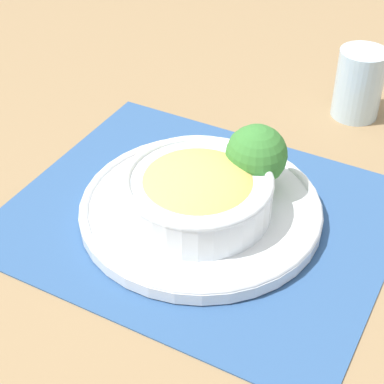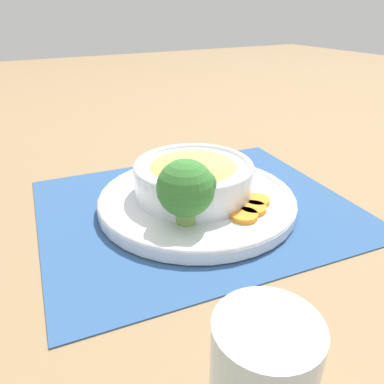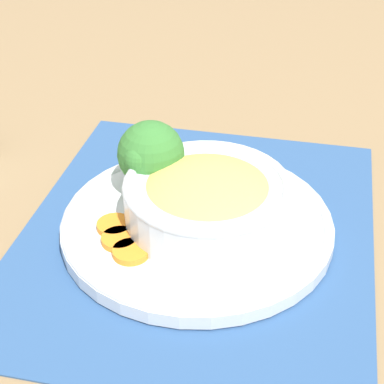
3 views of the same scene
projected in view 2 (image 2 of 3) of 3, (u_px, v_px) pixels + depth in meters
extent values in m
plane|color=#8C704C|center=(197.00, 208.00, 0.60)|extent=(4.00, 4.00, 0.00)
cube|color=#2D5184|center=(197.00, 206.00, 0.60)|extent=(0.51, 0.44, 0.00)
cylinder|color=silver|center=(197.00, 201.00, 0.59)|extent=(0.31, 0.31, 0.02)
torus|color=silver|center=(197.00, 196.00, 0.59)|extent=(0.31, 0.31, 0.01)
cylinder|color=silver|center=(191.00, 180.00, 0.58)|extent=(0.18, 0.18, 0.05)
torus|color=silver|center=(191.00, 166.00, 0.57)|extent=(0.19, 0.19, 0.01)
ellipsoid|color=#E0B75B|center=(191.00, 173.00, 0.58)|extent=(0.15, 0.15, 0.05)
cylinder|color=#759E51|center=(186.00, 215.00, 0.51)|extent=(0.03, 0.03, 0.02)
sphere|color=#387A33|center=(186.00, 188.00, 0.49)|extent=(0.08, 0.08, 0.08)
sphere|color=#387A33|center=(203.00, 183.00, 0.49)|extent=(0.04, 0.04, 0.04)
sphere|color=#387A33|center=(170.00, 186.00, 0.49)|extent=(0.03, 0.03, 0.03)
cylinder|color=orange|center=(244.00, 216.00, 0.53)|extent=(0.04, 0.04, 0.01)
cylinder|color=orange|center=(253.00, 208.00, 0.55)|extent=(0.04, 0.04, 0.01)
cylinder|color=orange|center=(257.00, 201.00, 0.57)|extent=(0.04, 0.04, 0.01)
cylinder|color=silver|center=(262.00, 383.00, 0.26)|extent=(0.07, 0.07, 0.11)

